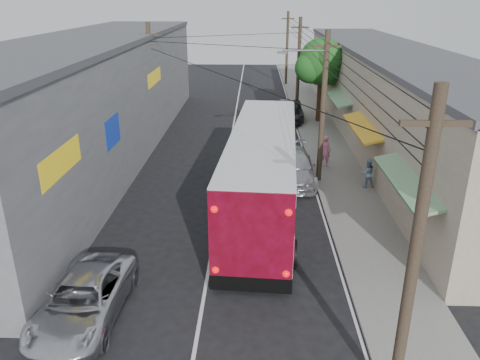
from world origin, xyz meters
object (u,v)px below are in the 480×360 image
object	(u,v)px
coach_bus	(263,171)
parked_car_far	(290,110)
pedestrian_near	(325,151)
jeepney	(84,299)
parked_car_mid	(291,113)
parked_suv	(293,166)
pedestrian_far	(368,173)

from	to	relation	value
coach_bus	parked_car_far	size ratio (longest dim) A/B	3.05
parked_car_far	pedestrian_near	distance (m)	11.85
jeepney	parked_car_mid	xyz separation A→B (m)	(8.20, 25.00, 0.03)
parked_suv	parked_car_far	xyz separation A→B (m)	(0.80, 13.87, -0.06)
parked_car_far	pedestrian_near	xyz separation A→B (m)	(1.21, -11.78, 0.30)
jeepney	parked_suv	xyz separation A→B (m)	(7.40, 12.19, 0.10)
parked_suv	pedestrian_far	size ratio (longest dim) A/B	3.51
pedestrian_far	parked_car_far	bearing A→B (deg)	-85.66
coach_bus	jeepney	bearing A→B (deg)	-120.92
parked_suv	parked_car_far	bearing A→B (deg)	86.30
pedestrian_near	pedestrian_far	xyz separation A→B (m)	(1.79, -3.27, -0.14)
jeepney	parked_car_mid	distance (m)	26.31
parked_car_far	pedestrian_far	xyz separation A→B (m)	(3.00, -15.05, 0.16)
jeepney	pedestrian_near	size ratio (longest dim) A/B	2.72
parked_car_far	pedestrian_far	size ratio (longest dim) A/B	2.87
parked_suv	pedestrian_near	distance (m)	2.91
jeepney	parked_suv	distance (m)	14.27
parked_car_mid	pedestrian_far	world-z (taller)	pedestrian_far
parked_car_mid	coach_bus	bearing A→B (deg)	-91.98
pedestrian_far	jeepney	bearing A→B (deg)	37.57
parked_suv	parked_car_far	size ratio (longest dim) A/B	1.22
parked_car_mid	pedestrian_near	world-z (taller)	pedestrian_near
coach_bus	parked_suv	bearing A→B (deg)	70.88
coach_bus	parked_car_mid	bearing A→B (deg)	85.44
jeepney	coach_bus	bearing A→B (deg)	57.11
jeepney	pedestrian_far	xyz separation A→B (m)	(11.20, 11.01, 0.20)
parked_car_mid	pedestrian_near	xyz separation A→B (m)	(1.21, -10.72, 0.31)
pedestrian_far	parked_car_mid	bearing A→B (deg)	-84.82
parked_suv	pedestrian_near	bearing A→B (deg)	45.63
parked_car_mid	pedestrian_near	distance (m)	10.79
parked_suv	pedestrian_far	xyz separation A→B (m)	(3.80, -1.18, 0.10)
parked_car_mid	jeepney	bearing A→B (deg)	-101.59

